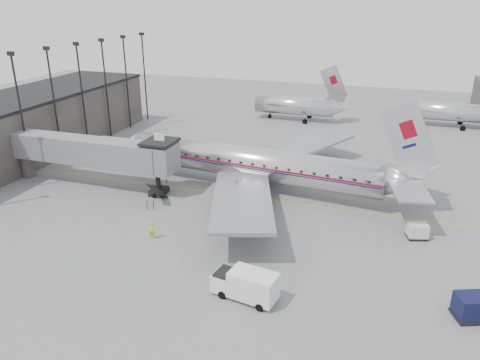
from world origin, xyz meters
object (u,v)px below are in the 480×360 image
(baggage_cart_white, at_px, (417,231))
(ramp_worker, at_px, (152,231))
(service_van, at_px, (245,284))
(airliner, at_px, (257,164))
(baggage_cart_navy, at_px, (472,307))

(baggage_cart_white, bearing_deg, ramp_worker, -177.66)
(service_van, relative_size, baggage_cart_white, 2.40)
(airliner, relative_size, ramp_worker, 22.46)
(airliner, bearing_deg, baggage_cart_navy, -34.63)
(airliner, xyz_separation_m, ramp_worker, (-5.73, -14.92, -2.21))
(baggage_cart_navy, xyz_separation_m, ramp_worker, (-26.97, 3.21, -0.14))
(airliner, relative_size, baggage_cart_white, 17.59)
(service_van, xyz_separation_m, baggage_cart_navy, (15.84, 2.77, -0.25))
(airliner, bearing_deg, baggage_cart_white, -15.36)
(baggage_cart_white, bearing_deg, airliner, 142.36)
(service_van, xyz_separation_m, ramp_worker, (-11.13, 5.98, -0.38))
(baggage_cart_navy, distance_m, baggage_cart_white, 11.72)
(airliner, distance_m, baggage_cart_navy, 28.00)
(airliner, relative_size, service_van, 7.32)
(service_van, height_order, baggage_cart_white, service_van)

